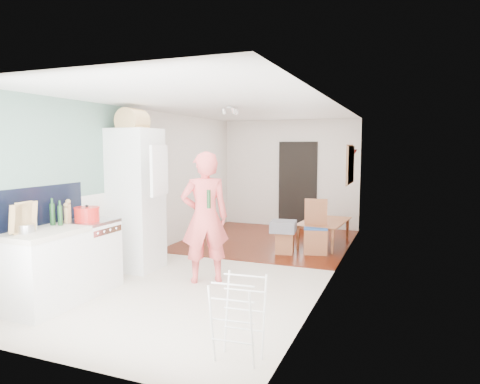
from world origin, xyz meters
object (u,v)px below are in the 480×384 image
Objects in this scene: stool at (285,243)px; drying_rack at (239,319)px; dining_chair at (316,227)px; dining_table at (325,235)px; person at (205,206)px.

stool is 3.87m from drying_rack.
dining_chair is at bearing 87.08° from drying_rack.
dining_table reaches higher than stool.
dining_table is at bearing -146.07° from person.
dining_table is 2.92× the size of stool.
person is at bearing 118.58° from drying_rack.
dining_chair reaches higher than dining_table.
dining_table is (1.17, 2.78, -0.87)m from person.
dining_chair is (-0.05, -0.66, 0.27)m from dining_table.
person is 2.87× the size of drying_rack.
stool is (-0.50, -0.21, -0.28)m from dining_chair.
dining_chair is 0.61m from stool.
person is 2.47m from dining_chair.
person is 2.19m from stool.
dining_table is 0.71m from dining_chair.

